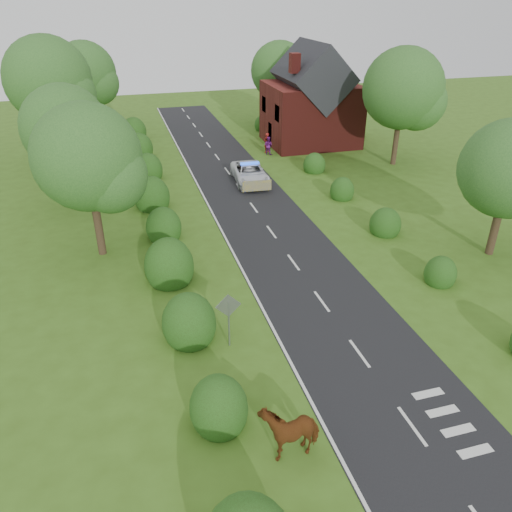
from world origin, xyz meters
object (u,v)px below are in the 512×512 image
object	(u,v)px
police_van	(250,173)
pedestrian_purple	(268,146)
cow	(290,430)
pedestrian_red	(267,143)
road_sign	(229,313)

from	to	relation	value
police_van	pedestrian_purple	xyz separation A→B (m)	(3.52, 6.61, 0.09)
police_van	cow	bearing A→B (deg)	-98.63
cow	pedestrian_red	bearing A→B (deg)	157.28
cow	pedestrian_red	xyz separation A→B (m)	(8.99, 31.88, 0.11)
pedestrian_red	pedestrian_purple	size ratio (longest dim) A/B	1.10
road_sign	police_van	size ratio (longest dim) A/B	0.47
pedestrian_purple	pedestrian_red	bearing A→B (deg)	-50.16
police_van	pedestrian_red	bearing A→B (deg)	67.57
road_sign	pedestrian_purple	distance (m)	27.34
cow	pedestrian_red	world-z (taller)	pedestrian_red
road_sign	pedestrian_red	bearing A→B (deg)	69.79
cow	pedestrian_purple	distance (m)	32.51
cow	pedestrian_purple	xyz separation A→B (m)	(8.95, 31.26, 0.03)
road_sign	pedestrian_purple	size ratio (longest dim) A/B	1.58
pedestrian_red	pedestrian_purple	distance (m)	0.63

